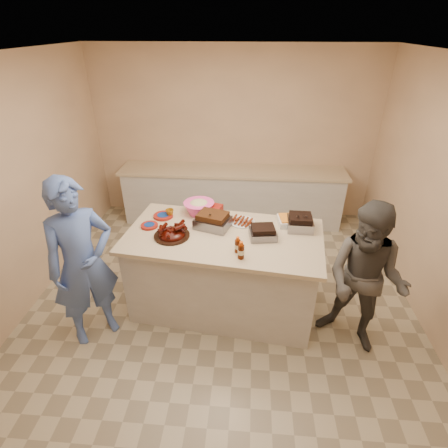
# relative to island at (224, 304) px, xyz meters

# --- Properties ---
(room) EXTENTS (4.50, 5.00, 2.70)m
(room) POSITION_rel_island_xyz_m (-0.02, -0.09, 0.00)
(room) COLOR beige
(room) RESTS_ON ground
(back_counter) EXTENTS (3.60, 0.64, 0.90)m
(back_counter) POSITION_rel_island_xyz_m (-0.02, 2.11, 0.45)
(back_counter) COLOR beige
(back_counter) RESTS_ON ground
(island) EXTENTS (2.19, 1.34, 0.98)m
(island) POSITION_rel_island_xyz_m (0.00, 0.00, 0.00)
(island) COLOR beige
(island) RESTS_ON ground
(rib_platter) EXTENTS (0.39, 0.39, 0.15)m
(rib_platter) POSITION_rel_island_xyz_m (-0.54, -0.08, 0.98)
(rib_platter) COLOR #390803
(rib_platter) RESTS_ON island
(pulled_pork_tray) EXTENTS (0.43, 0.37, 0.11)m
(pulled_pork_tray) POSITION_rel_island_xyz_m (-0.13, 0.15, 0.98)
(pulled_pork_tray) COLOR #47230F
(pulled_pork_tray) RESTS_ON island
(brisket_tray) EXTENTS (0.30, 0.26, 0.08)m
(brisket_tray) POSITION_rel_island_xyz_m (0.41, -0.03, 0.98)
(brisket_tray) COLOR black
(brisket_tray) RESTS_ON island
(roasting_pan) EXTENTS (0.28, 0.28, 0.11)m
(roasting_pan) POSITION_rel_island_xyz_m (0.82, 0.19, 0.98)
(roasting_pan) COLOR gray
(roasting_pan) RESTS_ON island
(coleslaw_bowl) EXTENTS (0.40, 0.40, 0.25)m
(coleslaw_bowl) POSITION_rel_island_xyz_m (-0.32, 0.45, 0.98)
(coleslaw_bowl) COLOR #FF4AA4
(coleslaw_bowl) RESTS_ON island
(sausage_plate) EXTENTS (0.37, 0.37, 0.05)m
(sausage_plate) POSITION_rel_island_xyz_m (0.19, 0.27, 0.98)
(sausage_plate) COLOR silver
(sausage_plate) RESTS_ON island
(mac_cheese_dish) EXTENTS (0.36, 0.28, 0.09)m
(mac_cheese_dish) POSITION_rel_island_xyz_m (0.76, 0.29, 0.98)
(mac_cheese_dish) COLOR orange
(mac_cheese_dish) RESTS_ON island
(bbq_bottle_a) EXTENTS (0.06, 0.06, 0.17)m
(bbq_bottle_a) POSITION_rel_island_xyz_m (0.16, -0.31, 0.98)
(bbq_bottle_a) COLOR #3F1302
(bbq_bottle_a) RESTS_ON island
(bbq_bottle_b) EXTENTS (0.07, 0.07, 0.18)m
(bbq_bottle_b) POSITION_rel_island_xyz_m (0.20, -0.41, 0.98)
(bbq_bottle_b) COLOR #3F1302
(bbq_bottle_b) RESTS_ON island
(mustard_bottle) EXTENTS (0.05, 0.05, 0.12)m
(mustard_bottle) POSITION_rel_island_xyz_m (-0.11, 0.26, 0.98)
(mustard_bottle) COLOR #F4B509
(mustard_bottle) RESTS_ON island
(sauce_bowl) EXTENTS (0.13, 0.05, 0.12)m
(sauce_bowl) POSITION_rel_island_xyz_m (-0.11, 0.25, 0.98)
(sauce_bowl) COLOR silver
(sauce_bowl) RESTS_ON island
(plate_stack_large) EXTENTS (0.25, 0.25, 0.03)m
(plate_stack_large) POSITION_rel_island_xyz_m (-0.73, 0.33, 0.98)
(plate_stack_large) COLOR maroon
(plate_stack_large) RESTS_ON island
(plate_stack_small) EXTENTS (0.21, 0.21, 0.03)m
(plate_stack_small) POSITION_rel_island_xyz_m (-0.83, 0.10, 0.98)
(plate_stack_small) COLOR maroon
(plate_stack_small) RESTS_ON island
(plastic_cup) EXTENTS (0.10, 0.10, 0.09)m
(plastic_cup) POSITION_rel_island_xyz_m (-0.65, 0.35, 0.98)
(plastic_cup) COLOR #965F0D
(plastic_cup) RESTS_ON island
(basket_stack) EXTENTS (0.24, 0.21, 0.10)m
(basket_stack) POSITION_rel_island_xyz_m (-0.16, 0.47, 0.98)
(basket_stack) COLOR maroon
(basket_stack) RESTS_ON island
(guest_blue) EXTENTS (1.68, 1.79, 0.43)m
(guest_blue) POSITION_rel_island_xyz_m (-1.33, -0.52, 0.00)
(guest_blue) COLOR #5270BE
(guest_blue) RESTS_ON ground
(guest_gray) EXTENTS (1.53, 1.77, 0.61)m
(guest_gray) POSITION_rel_island_xyz_m (1.39, -0.44, 0.00)
(guest_gray) COLOR #55514C
(guest_gray) RESTS_ON ground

